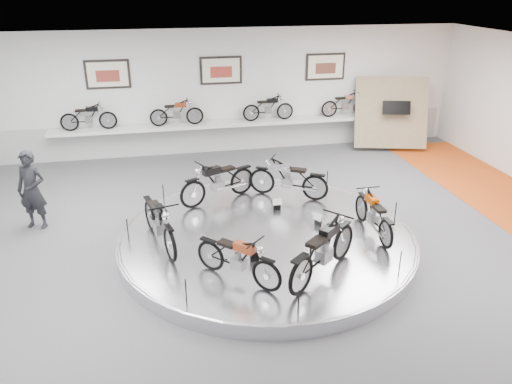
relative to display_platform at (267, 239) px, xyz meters
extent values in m
plane|color=#565658|center=(0.00, -0.30, -0.15)|extent=(16.00, 16.00, 0.00)
plane|color=white|center=(0.00, -0.30, 3.85)|extent=(16.00, 16.00, 0.00)
plane|color=silver|center=(0.00, 6.70, 1.85)|extent=(16.00, 0.00, 16.00)
cube|color=#BCBCBA|center=(0.00, 6.68, 0.40)|extent=(15.68, 0.04, 1.10)
cylinder|color=silver|center=(0.00, 0.00, 0.00)|extent=(6.40, 6.40, 0.30)
torus|color=#B2B2BA|center=(0.00, 0.00, 0.12)|extent=(6.40, 6.40, 0.10)
cube|color=silver|center=(0.00, 6.40, 0.85)|extent=(11.00, 0.55, 0.10)
cube|color=white|center=(-3.50, 6.66, 2.55)|extent=(1.35, 0.06, 0.88)
cube|color=white|center=(0.00, 6.66, 2.55)|extent=(1.35, 0.06, 0.88)
cube|color=white|center=(3.50, 6.66, 2.55)|extent=(1.35, 0.06, 0.88)
cube|color=#95855D|center=(5.60, 5.80, 1.10)|extent=(2.56, 1.52, 2.30)
imported|color=black|center=(-5.09, 1.96, 0.79)|extent=(0.80, 0.65, 1.88)
camera|label=1|loc=(-2.19, -9.38, 5.25)|focal=35.00mm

